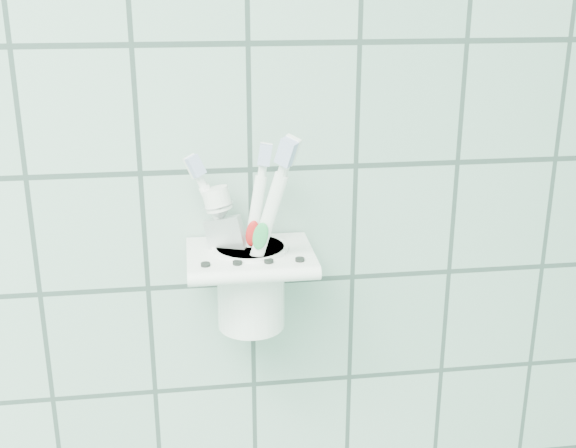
# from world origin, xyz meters

# --- Properties ---
(holder_bracket) EXTENTS (0.12, 0.10, 0.04)m
(holder_bracket) POSITION_xyz_m (0.64, 1.15, 1.30)
(holder_bracket) COLOR white
(holder_bracket) RESTS_ON wall_back
(cup) EXTENTS (0.07, 0.07, 0.09)m
(cup) POSITION_xyz_m (0.64, 1.16, 1.27)
(cup) COLOR white
(cup) RESTS_ON holder_bracket
(toothbrush_pink) EXTENTS (0.07, 0.03, 0.18)m
(toothbrush_pink) POSITION_xyz_m (0.66, 1.15, 1.32)
(toothbrush_pink) COLOR white
(toothbrush_pink) RESTS_ON cup
(toothbrush_blue) EXTENTS (0.04, 0.02, 0.18)m
(toothbrush_blue) POSITION_xyz_m (0.63, 1.15, 1.32)
(toothbrush_blue) COLOR white
(toothbrush_blue) RESTS_ON cup
(toothbrush_orange) EXTENTS (0.06, 0.06, 0.21)m
(toothbrush_orange) POSITION_xyz_m (0.63, 1.15, 1.34)
(toothbrush_orange) COLOR white
(toothbrush_orange) RESTS_ON cup
(toothpaste_tube) EXTENTS (0.06, 0.04, 0.14)m
(toothpaste_tube) POSITION_xyz_m (0.64, 1.15, 1.31)
(toothpaste_tube) COLOR silver
(toothpaste_tube) RESTS_ON cup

